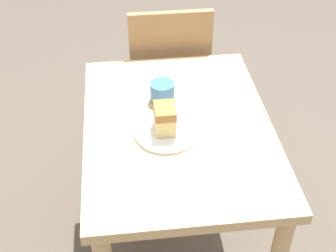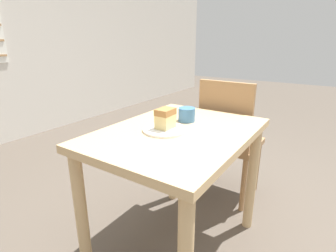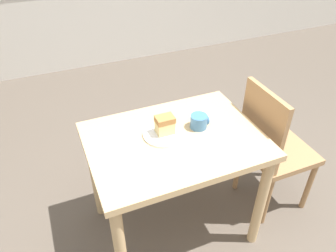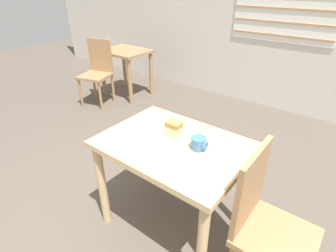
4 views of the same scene
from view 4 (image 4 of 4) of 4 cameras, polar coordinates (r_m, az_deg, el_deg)
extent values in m
cube|color=beige|center=(3.84, 28.20, 22.41)|extent=(10.00, 0.06, 2.80)
cube|color=#AD7F51|center=(3.90, 23.06, 17.67)|extent=(1.28, 0.01, 0.02)
cube|color=#AD7F51|center=(3.87, 23.55, 19.98)|extent=(1.28, 0.01, 0.02)
cube|color=#AD7F51|center=(3.86, 24.05, 22.31)|extent=(1.28, 0.01, 0.02)
cube|color=tan|center=(1.70, 1.18, -4.18)|extent=(0.94, 0.69, 0.04)
cylinder|color=tan|center=(2.00, -14.12, -12.55)|extent=(0.06, 0.06, 0.70)
cylinder|color=tan|center=(1.61, 7.32, -25.14)|extent=(0.06, 0.06, 0.70)
cylinder|color=tan|center=(2.31, -2.89, -5.12)|extent=(0.06, 0.06, 0.70)
cylinder|color=tan|center=(1.99, 16.41, -13.29)|extent=(0.06, 0.06, 0.70)
cube|color=#9E754C|center=(4.20, -9.30, 15.77)|extent=(0.70, 0.57, 0.04)
cylinder|color=#9E754C|center=(4.37, -14.00, 10.91)|extent=(0.06, 0.06, 0.68)
cylinder|color=#9E754C|center=(3.93, -8.28, 9.45)|extent=(0.06, 0.06, 0.68)
cylinder|color=#9E754C|center=(4.66, -9.46, 12.52)|extent=(0.06, 0.06, 0.68)
cylinder|color=#9E754C|center=(4.26, -3.70, 11.24)|extent=(0.06, 0.06, 0.68)
cube|color=#9E754C|center=(1.65, 22.47, -21.51)|extent=(0.40, 0.40, 0.04)
cylinder|color=#9E754C|center=(1.95, 17.77, -20.64)|extent=(0.04, 0.04, 0.41)
cube|color=#9E754C|center=(1.50, 17.60, -12.65)|extent=(0.03, 0.38, 0.47)
cube|color=#9E754C|center=(4.00, -15.58, 10.44)|extent=(0.49, 0.49, 0.04)
cylinder|color=#9E754C|center=(4.05, -18.47, 6.81)|extent=(0.04, 0.04, 0.41)
cylinder|color=#9E754C|center=(3.85, -14.51, 6.26)|extent=(0.04, 0.04, 0.41)
cylinder|color=#9E754C|center=(4.30, -15.73, 8.49)|extent=(0.04, 0.04, 0.41)
cylinder|color=#9E754C|center=(4.11, -11.87, 8.03)|extent=(0.04, 0.04, 0.41)
cube|color=#9E754C|center=(4.07, -14.54, 14.67)|extent=(0.37, 0.14, 0.47)
cylinder|color=white|center=(1.74, 1.02, -2.28)|extent=(0.23, 0.23, 0.01)
cube|color=#E0C67F|center=(1.72, 1.29, -1.14)|extent=(0.10, 0.07, 0.07)
cube|color=#A3703D|center=(1.69, 1.31, 0.35)|extent=(0.10, 0.07, 0.03)
cylinder|color=teal|center=(1.62, 6.65, -3.71)|extent=(0.10, 0.10, 0.08)
torus|color=teal|center=(1.60, 8.10, -4.27)|extent=(0.02, 0.06, 0.06)
camera|label=1|loc=(2.54, -24.20, 31.25)|focal=50.00mm
camera|label=2|loc=(2.04, -37.73, 9.82)|focal=28.00mm
camera|label=3|loc=(1.41, -63.64, 22.08)|focal=35.00mm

